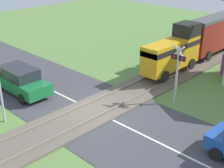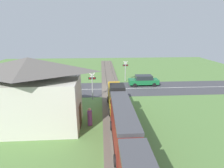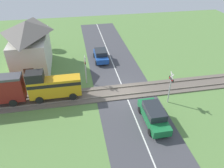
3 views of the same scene
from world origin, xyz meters
name	(u,v)px [view 1 (image 1 of 3)]	position (x,y,z in m)	size (l,w,h in m)	color
ground_plane	(94,111)	(0.00, 0.00, 0.00)	(60.00, 60.00, 0.00)	#5B8442
road_surface	(94,111)	(0.00, 0.00, 0.01)	(48.00, 6.40, 0.02)	#424247
track_bed	(94,110)	(0.00, 0.00, 0.07)	(2.80, 48.00, 0.24)	#665B51
train	(220,31)	(0.00, 14.20, 1.89)	(1.58, 18.83, 3.18)	gold
car_near_crossing	(20,80)	(-5.09, -1.44, 0.84)	(4.57, 1.82, 1.62)	#197038
crossing_signal_east_approach	(177,67)	(2.56, 3.92, 2.20)	(0.90, 0.18, 3.47)	#B7B7B7
pedestrian_by_station	(224,64)	(2.56, 10.05, 0.78)	(0.42, 0.42, 1.70)	#7F3D84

